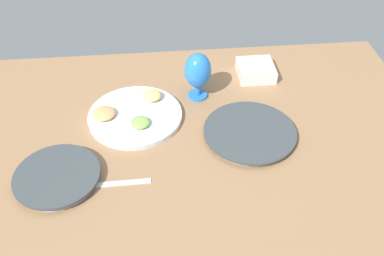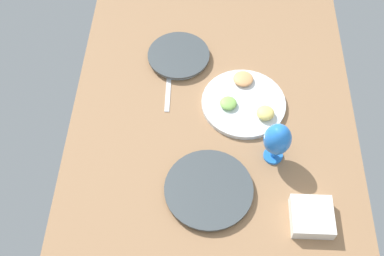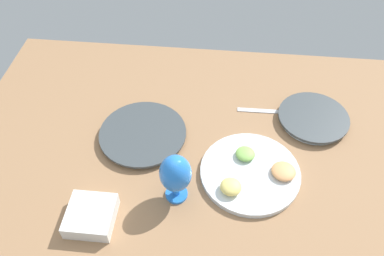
% 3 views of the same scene
% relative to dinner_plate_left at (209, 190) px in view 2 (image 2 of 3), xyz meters
% --- Properties ---
extents(ground_plane, '(1.60, 1.04, 0.04)m').
position_rel_dinner_plate_left_xyz_m(ground_plane, '(0.19, -0.01, -0.03)').
color(ground_plane, '#99704C').
extents(dinner_plate_left, '(0.29, 0.29, 0.02)m').
position_rel_dinner_plate_left_xyz_m(dinner_plate_left, '(0.00, 0.00, 0.00)').
color(dinner_plate_left, silver).
rests_on(dinner_plate_left, ground_plane).
extents(dinner_plate_right, '(0.25, 0.25, 0.03)m').
position_rel_dinner_plate_left_xyz_m(dinner_plate_right, '(0.58, 0.13, 0.00)').
color(dinner_plate_right, silver).
rests_on(dinner_plate_right, ground_plane).
extents(fruit_platter, '(0.31, 0.31, 0.05)m').
position_rel_dinner_plate_left_xyz_m(fruit_platter, '(0.36, -0.12, 0.00)').
color(fruit_platter, silver).
rests_on(fruit_platter, ground_plane).
extents(hurricane_glass_blue, '(0.09, 0.09, 0.17)m').
position_rel_dinner_plate_left_xyz_m(hurricane_glass_blue, '(0.14, -0.22, 0.09)').
color(hurricane_glass_blue, blue).
rests_on(hurricane_glass_blue, ground_plane).
extents(square_bowl_white, '(0.13, 0.13, 0.05)m').
position_rel_dinner_plate_left_xyz_m(square_bowl_white, '(-0.09, -0.33, 0.01)').
color(square_bowl_white, white).
rests_on(square_bowl_white, ground_plane).
extents(fork_by_right_plate, '(0.18, 0.02, 0.01)m').
position_rel_dinner_plate_left_xyz_m(fork_by_right_plate, '(0.41, 0.16, -0.01)').
color(fork_by_right_plate, silver).
rests_on(fork_by_right_plate, ground_plane).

